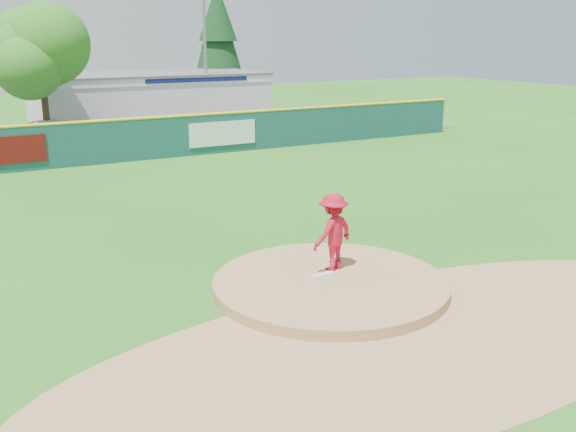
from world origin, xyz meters
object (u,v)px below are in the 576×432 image
van (59,131)px  deciduous_tree (40,59)px  conifer_tree (218,38)px  pitcher (333,232)px  pool_building_grp (150,97)px  light_pole_right (205,39)px

van → deciduous_tree: size_ratio=0.67×
van → conifer_tree: bearing=-59.5°
pitcher → pool_building_grp: 31.92m
conifer_tree → deciduous_tree: bearing=-143.7°
pool_building_grp → light_pole_right: 5.75m
van → light_pole_right: 12.15m
van → pitcher: bearing=177.4°
pitcher → van: size_ratio=0.39×
deciduous_tree → pool_building_grp: bearing=41.2°
pool_building_grp → conifer_tree: (7.00, 4.01, 3.88)m
pitcher → light_pole_right: size_ratio=0.19×
pitcher → deciduous_tree: deciduous_tree is taller
pitcher → pool_building_grp: size_ratio=0.12×
van → pool_building_grp: (7.39, 7.00, 0.96)m
van → pool_building_grp: bearing=-53.4°
pool_building_grp → deciduous_tree: (-8.00, -6.99, 2.89)m
pool_building_grp → conifer_tree: bearing=29.8°
conifer_tree → light_pole_right: (-4.00, -7.00, 0.00)m
van → light_pole_right: light_pole_right is taller
light_pole_right → pool_building_grp: bearing=135.1°
pitcher → light_pole_right: 30.02m
pool_building_grp → conifer_tree: 8.95m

